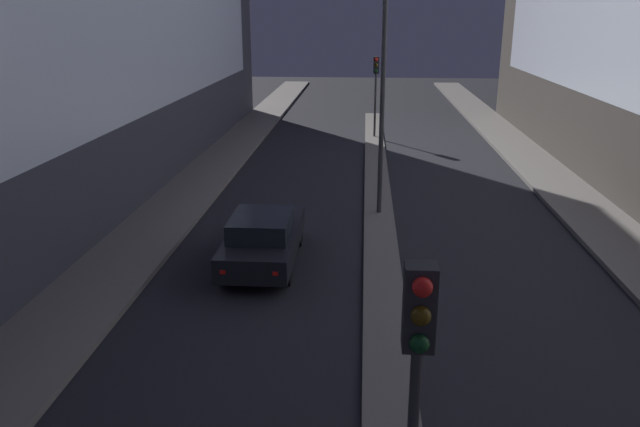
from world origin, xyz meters
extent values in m
cube|color=#66605B|center=(0.00, 20.84, 0.05)|extent=(1.02, 39.68, 0.11)
cube|color=#2D2D2D|center=(0.00, 3.29, 4.00)|extent=(0.32, 0.28, 0.90)
sphere|color=red|center=(0.00, 3.11, 4.30)|extent=(0.20, 0.20, 0.20)
sphere|color=#4C380A|center=(0.00, 3.11, 4.00)|extent=(0.20, 0.20, 0.20)
sphere|color=#0F3D19|center=(0.00, 3.11, 3.70)|extent=(0.20, 0.20, 0.20)
cylinder|color=#383838|center=(0.00, 32.40, 1.83)|extent=(0.12, 0.12, 3.44)
cube|color=#2D2D2D|center=(0.00, 32.40, 4.00)|extent=(0.32, 0.28, 0.90)
sphere|color=red|center=(0.00, 32.22, 4.30)|extent=(0.20, 0.20, 0.20)
sphere|color=#4C380A|center=(0.00, 32.22, 4.00)|extent=(0.20, 0.20, 0.20)
sphere|color=#0F3D19|center=(0.00, 32.22, 3.70)|extent=(0.20, 0.20, 0.20)
cylinder|color=#383838|center=(0.00, 18.48, 3.77)|extent=(0.16, 0.16, 7.32)
cube|color=black|center=(-3.31, 13.88, 0.65)|extent=(1.86, 4.59, 0.66)
cube|color=black|center=(-3.31, 13.53, 1.25)|extent=(1.58, 2.06, 0.54)
cube|color=red|center=(-3.96, 11.58, 0.68)|extent=(0.14, 0.04, 0.10)
cube|color=red|center=(-2.66, 11.58, 0.68)|extent=(0.14, 0.04, 0.10)
cylinder|color=black|center=(-4.13, 15.30, 0.32)|extent=(0.22, 0.64, 0.64)
cylinder|color=black|center=(-2.49, 15.30, 0.32)|extent=(0.22, 0.64, 0.64)
cylinder|color=black|center=(-4.13, 12.45, 0.32)|extent=(0.22, 0.64, 0.64)
cylinder|color=black|center=(-2.49, 12.45, 0.32)|extent=(0.22, 0.64, 0.64)
camera|label=1|loc=(-0.58, -2.29, 6.77)|focal=35.00mm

